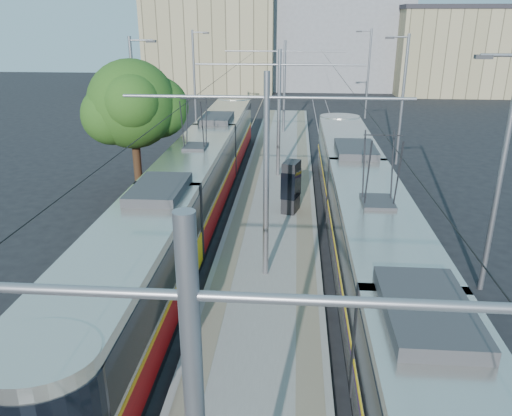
{
  "coord_description": "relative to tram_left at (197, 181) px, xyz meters",
  "views": [
    {
      "loc": [
        0.9,
        -7.8,
        8.79
      ],
      "look_at": [
        -0.58,
        11.09,
        1.6
      ],
      "focal_mm": 35.0,
      "sensor_mm": 36.0,
      "label": 1
    }
  ],
  "objects": [
    {
      "name": "street_lamps",
      "position": [
        3.6,
        6.8,
        2.48
      ],
      "size": [
        15.18,
        38.22,
        8.0
      ],
      "color": "gray",
      "rests_on": "ground"
    },
    {
      "name": "shelter",
      "position": [
        4.4,
        0.01,
        -0.14
      ],
      "size": [
        0.95,
        1.24,
        2.42
      ],
      "rotation": [
        0.0,
        0.0,
        -0.28
      ],
      "color": "black",
      "rests_on": "platform"
    },
    {
      "name": "tram_right",
      "position": [
        7.2,
        -6.84,
        0.15
      ],
      "size": [
        2.43,
        32.39,
        5.5
      ],
      "color": "black",
      "rests_on": "ground"
    },
    {
      "name": "tree",
      "position": [
        -3.3,
        2.57,
        3.05
      ],
      "size": [
        4.85,
        4.48,
        7.04
      ],
      "color": "#382314",
      "rests_on": "ground"
    },
    {
      "name": "catenary",
      "position": [
        3.6,
        -0.05,
        2.82
      ],
      "size": [
        9.2,
        70.0,
        7.0
      ],
      "color": "gray",
      "rests_on": "platform"
    },
    {
      "name": "building_left",
      "position": [
        -6.4,
        45.8,
        4.98
      ],
      "size": [
        16.32,
        12.24,
        13.35
      ],
      "color": "#998B68",
      "rests_on": "ground"
    },
    {
      "name": "tram_left",
      "position": [
        0.0,
        0.0,
        0.0
      ],
      "size": [
        2.43,
        32.02,
        5.5
      ],
      "color": "black",
      "rests_on": "ground"
    },
    {
      "name": "building_centre",
      "position": [
        9.6,
        49.8,
        5.4
      ],
      "size": [
        18.36,
        14.28,
        14.18
      ],
      "color": "gray",
      "rests_on": "ground"
    },
    {
      "name": "building_right",
      "position": [
        23.6,
        43.8,
        3.49
      ],
      "size": [
        14.28,
        10.2,
        10.37
      ],
      "color": "#998B68",
      "rests_on": "ground"
    },
    {
      "name": "tactile_strip_left",
      "position": [
        2.15,
        2.8,
        -1.4
      ],
      "size": [
        0.7,
        50.0,
        0.01
      ],
      "primitive_type": "cube",
      "color": "gray",
      "rests_on": "platform"
    },
    {
      "name": "tactile_strip_right",
      "position": [
        5.05,
        2.8,
        -1.4
      ],
      "size": [
        0.7,
        50.0,
        0.01
      ],
      "primitive_type": "cube",
      "color": "gray",
      "rests_on": "platform"
    },
    {
      "name": "platform",
      "position": [
        3.6,
        2.8,
        -1.56
      ],
      "size": [
        4.0,
        50.0,
        0.3
      ],
      "primitive_type": "cube",
      "color": "gray",
      "rests_on": "ground"
    },
    {
      "name": "rails",
      "position": [
        3.6,
        2.8,
        -1.69
      ],
      "size": [
        8.71,
        70.0,
        0.03
      ],
      "color": "gray",
      "rests_on": "ground"
    }
  ]
}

